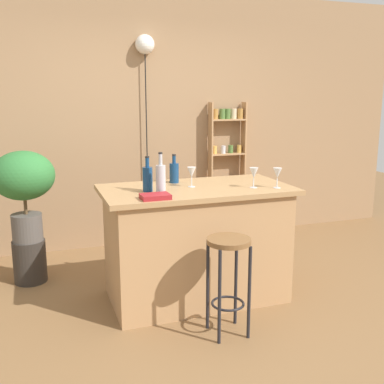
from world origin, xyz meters
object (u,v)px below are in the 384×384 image
plant_stool (30,261)px  wine_glass_left (254,173)px  spice_shelf (227,164)px  bottle_vinegar (148,178)px  potted_plant (24,183)px  cookbook (155,196)px  pendant_globe_light (145,48)px  bottle_spirits_clear (161,179)px  bottle_soda_blue (174,172)px  wine_glass_center (192,173)px  wine_glass_right (277,174)px  bar_stool (228,265)px

plant_stool → wine_glass_left: bearing=-29.0°
spice_shelf → bottle_vinegar: spice_shelf is taller
potted_plant → cookbook: (0.91, -1.11, 0.04)m
pendant_globe_light → spice_shelf: bearing=-1.4°
plant_stool → pendant_globe_light: 2.48m
bottle_spirits_clear → cookbook: size_ratio=1.52×
potted_plant → cookbook: potted_plant is taller
bottle_soda_blue → wine_glass_left: bottle_soda_blue is taller
wine_glass_center → wine_glass_right: (0.64, -0.27, 0.00)m
bottle_spirits_clear → pendant_globe_light: (0.31, 1.70, 1.10)m
bottle_soda_blue → pendant_globe_light: bearing=86.4°
wine_glass_right → pendant_globe_light: size_ratio=0.07×
bar_stool → wine_glass_right: bearing=34.4°
wine_glass_left → cookbook: bearing=-171.6°
wine_glass_left → wine_glass_right: size_ratio=1.00×
wine_glass_left → cookbook: size_ratio=0.78×
spice_shelf → bottle_soda_blue: 1.66m
bottle_vinegar → spice_shelf: bearing=49.0°
potted_plant → cookbook: bearing=-50.5°
plant_stool → bottle_spirits_clear: bearing=-44.3°
wine_glass_left → bar_stool: bearing=-131.3°
wine_glass_center → pendant_globe_light: bearing=90.0°
bar_stool → potted_plant: size_ratio=0.87×
wine_glass_center → cookbook: wine_glass_center is taller
pendant_globe_light → bottle_vinegar: bearing=-103.6°
spice_shelf → potted_plant: spice_shelf is taller
plant_stool → wine_glass_center: bearing=-31.1°
bar_stool → wine_glass_right: wine_glass_right is taller
potted_plant → wine_glass_left: bearing=-29.0°
wine_glass_left → pendant_globe_light: bearing=105.2°
bottle_vinegar → pendant_globe_light: 1.96m
bottle_vinegar → pendant_globe_light: pendant_globe_light is taller
plant_stool → potted_plant: potted_plant is taller
potted_plant → spice_shelf: bearing=17.4°
pendant_globe_light → wine_glass_right: bearing=-70.3°
bottle_vinegar → bottle_soda_blue: bottle_vinegar is taller
bar_stool → bottle_soda_blue: bearing=97.8°
potted_plant → bottle_spirits_clear: size_ratio=2.57×
plant_stool → bottle_spirits_clear: bottle_spirits_clear is taller
bottle_soda_blue → cookbook: size_ratio=1.16×
spice_shelf → wine_glass_right: 1.80m
pendant_globe_light → wine_glass_left: bearing=-74.8°
bar_stool → bottle_soda_blue: size_ratio=2.93×
spice_shelf → wine_glass_left: (-0.50, -1.69, 0.19)m
plant_stool → wine_glass_right: (1.94, -1.05, 0.88)m
potted_plant → wine_glass_center: bearing=-31.1°
spice_shelf → cookbook: spice_shelf is taller
plant_stool → potted_plant: (0.00, 0.00, 0.73)m
potted_plant → wine_glass_left: potted_plant is taller
wine_glass_center → bottle_soda_blue: bearing=110.5°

